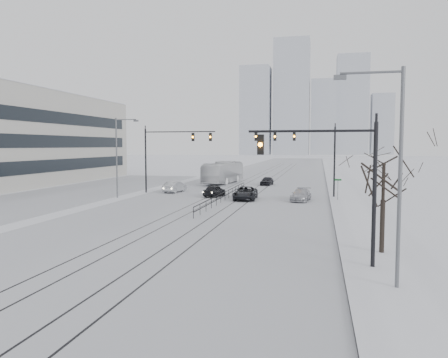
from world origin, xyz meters
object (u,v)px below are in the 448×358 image
Objects in this scene: sedan_nb_front at (245,193)px; box_truck at (223,173)px; sedan_nb_far at (267,181)px; sedan_sb_outer at (175,187)px; bare_tree at (384,172)px; sedan_sb_inner at (214,191)px; sedan_nb_right at (301,195)px; traffic_mast_near at (339,174)px.

sedan_nb_front is 0.42× the size of box_truck.
sedan_nb_front is 1.37× the size of sedan_nb_far.
bare_tree is at bearing 134.44° from sedan_sb_outer.
sedan_nb_far is at bearing 86.46° from sedan_nb_front.
sedan_sb_outer is at bearing -20.94° from sedan_sb_inner.
sedan_nb_right is 23.21m from box_truck.
sedan_sb_inner is at bearing 114.95° from traffic_mast_near.
sedan_sb_inner is 1.07× the size of sedan_nb_far.
traffic_mast_near is at bearing 123.41° from sedan_sb_inner.
box_truck is at bearing 173.81° from sedan_nb_far.
sedan_sb_inner is 0.94× the size of sedan_sb_outer.
bare_tree is 25.29m from sedan_nb_front.
box_truck reaches higher than sedan_nb_right.
traffic_mast_near reaches higher than box_truck.
sedan_nb_front is 20.75m from box_truck.
traffic_mast_near is at bearing -73.73° from sedan_nb_front.
sedan_nb_front is (-11.20, 22.36, -3.79)m from bare_tree.
bare_tree is 29.07m from sedan_sb_inner.
sedan_nb_far is at bearing -121.96° from sedan_sb_outer.
sedan_sb_inner is 16.43m from sedan_nb_far.
bare_tree is 23.49m from sedan_nb_right.
bare_tree is at bearing -70.08° from sedan_nb_right.
bare_tree is 35.19m from sedan_sb_outer.
traffic_mast_near is 36.31m from sedan_sb_outer.
box_truck reaches higher than sedan_sb_outer.
box_truck reaches higher than sedan_sb_inner.
sedan_sb_inner is 0.78× the size of sedan_nb_front.
traffic_mast_near is at bearing -72.39° from sedan_nb_far.
sedan_sb_outer is 11.38m from sedan_nb_front.
bare_tree is at bearing 130.29° from sedan_sb_inner.
sedan_nb_front is at bearing 116.61° from bare_tree.
sedan_sb_outer is (-21.17, 27.85, -3.79)m from bare_tree.
sedan_sb_inner is at bearing 157.79° from sedan_sb_outer.
bare_tree is 1.65× the size of sedan_nb_far.
sedan_nb_right is 1.19× the size of sedan_nb_far.
box_truck reaches higher than sedan_nb_front.
box_truck is at bearing 130.26° from sedan_nb_right.
bare_tree is at bearing 120.07° from box_truck.
box_truck is (-6.80, 19.58, 0.99)m from sedan_nb_front.
traffic_mast_near reaches higher than bare_tree.
sedan_nb_front is at bearing 160.45° from sedan_sb_inner.
traffic_mast_near reaches higher than sedan_nb_far.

